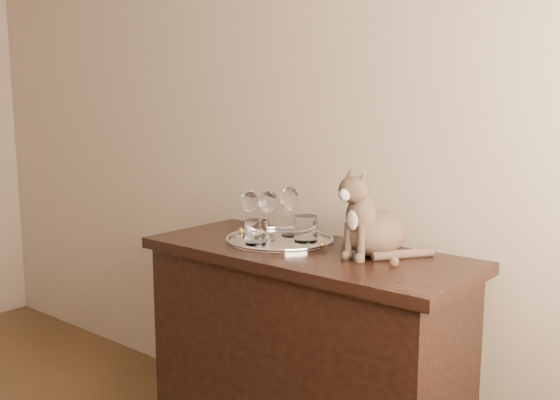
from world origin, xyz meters
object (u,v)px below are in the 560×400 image
(wine_glass_a, at_px, (268,213))
(cat, at_px, (376,211))
(sideboard, at_px, (305,363))
(tumbler_b, at_px, (256,232))
(tray, at_px, (280,241))
(wine_glass_c, at_px, (249,214))
(tumbler_c, at_px, (306,229))
(wine_glass_b, at_px, (289,211))
(wine_glass_d, at_px, (268,215))

(wine_glass_a, xyz_separation_m, cat, (0.47, 0.02, 0.06))
(sideboard, xyz_separation_m, tumbler_b, (-0.16, -0.08, 0.48))
(tray, relative_size, tumbler_b, 4.51)
(sideboard, bearing_deg, wine_glass_a, 164.34)
(tray, distance_m, wine_glass_c, 0.16)
(wine_glass_a, relative_size, tumbler_c, 1.78)
(sideboard, distance_m, wine_glass_b, 0.56)
(wine_glass_a, height_order, tumbler_c, wine_glass_a)
(wine_glass_b, relative_size, cat, 0.62)
(tumbler_b, relative_size, cat, 0.29)
(wine_glass_d, bearing_deg, cat, 9.56)
(wine_glass_b, bearing_deg, tumbler_c, -22.72)
(wine_glass_b, relative_size, wine_glass_d, 1.01)
(tray, height_order, wine_glass_b, wine_glass_b)
(wine_glass_a, relative_size, wine_glass_d, 0.93)
(wine_glass_a, xyz_separation_m, tumbler_b, (0.07, -0.15, -0.04))
(wine_glass_b, height_order, wine_glass_d, wine_glass_b)
(wine_glass_a, height_order, tumbler_b, wine_glass_a)
(wine_glass_c, height_order, wine_glass_d, wine_glass_d)
(wine_glass_a, bearing_deg, tumbler_b, -64.57)
(tray, bearing_deg, wine_glass_d, -160.28)
(wine_glass_d, bearing_deg, sideboard, -3.60)
(tray, bearing_deg, wine_glass_b, 105.20)
(tray, relative_size, wine_glass_c, 2.27)
(wine_glass_c, xyz_separation_m, cat, (0.50, 0.08, 0.05))
(sideboard, xyz_separation_m, tumbler_c, (-0.05, 0.07, 0.48))
(wine_glass_c, bearing_deg, tray, 12.04)
(wine_glass_c, bearing_deg, cat, 9.30)
(sideboard, height_order, wine_glass_a, wine_glass_a)
(tumbler_c, bearing_deg, tumbler_b, -126.88)
(sideboard, height_order, tumbler_c, tumbler_c)
(wine_glass_b, height_order, wine_glass_c, wine_glass_b)
(tumbler_c, distance_m, cat, 0.30)
(sideboard, relative_size, wine_glass_b, 6.41)
(wine_glass_d, relative_size, cat, 0.61)
(tray, distance_m, wine_glass_d, 0.11)
(sideboard, bearing_deg, wine_glass_b, 145.34)
(tumbler_b, bearing_deg, wine_glass_c, 142.29)
(wine_glass_a, xyz_separation_m, tumbler_c, (0.18, 0.00, -0.04))
(tumbler_c, relative_size, cat, 0.32)
(cat, bearing_deg, wine_glass_c, -162.24)
(wine_glass_b, relative_size, tumbler_c, 1.95)
(wine_glass_b, bearing_deg, cat, -4.65)
(wine_glass_a, relative_size, tumbler_b, 1.93)
(sideboard, relative_size, wine_glass_a, 7.01)
(tumbler_c, bearing_deg, wine_glass_c, -163.12)
(tray, distance_m, cat, 0.41)
(wine_glass_d, height_order, tumbler_b, wine_glass_d)
(wine_glass_c, bearing_deg, tumbler_b, -37.71)
(tray, relative_size, wine_glass_d, 2.17)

